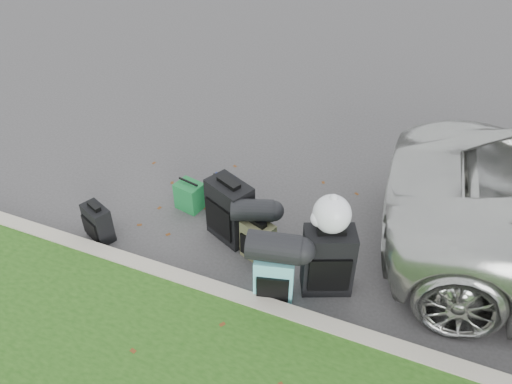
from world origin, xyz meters
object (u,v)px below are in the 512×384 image
at_px(suitcase_large_black_right, 328,261).
at_px(tote_navy, 223,188).
at_px(suitcase_olive, 258,241).
at_px(tote_green, 190,196).
at_px(suitcase_teal, 274,278).
at_px(suitcase_small_black, 98,223).
at_px(suitcase_large_black_left, 230,211).

relative_size(suitcase_large_black_right, tote_navy, 2.57).
height_order(suitcase_olive, tote_green, suitcase_olive).
height_order(suitcase_teal, tote_navy, suitcase_teal).
relative_size(suitcase_olive, suitcase_large_black_right, 0.64).
bearing_deg(suitcase_small_black, tote_navy, 74.45).
distance_m(suitcase_olive, tote_green, 1.27).
xyz_separation_m(suitcase_small_black, suitcase_olive, (1.88, 0.42, 0.02)).
height_order(suitcase_small_black, suitcase_teal, suitcase_teal).
distance_m(suitcase_large_black_left, suitcase_large_black_right, 1.34).
bearing_deg(suitcase_large_black_left, suitcase_large_black_right, 9.22).
distance_m(suitcase_small_black, suitcase_large_black_right, 2.75).
xyz_separation_m(suitcase_small_black, suitcase_large_black_left, (1.43, 0.64, 0.16)).
height_order(tote_green, tote_navy, tote_green).
height_order(suitcase_small_black, suitcase_large_black_left, suitcase_large_black_left).
xyz_separation_m(tote_green, tote_navy, (0.30, 0.36, -0.03)).
bearing_deg(suitcase_large_black_left, suitcase_olive, -1.25).
height_order(suitcase_olive, suitcase_large_black_right, suitcase_large_black_right).
distance_m(suitcase_large_black_right, tote_green, 2.12).
bearing_deg(suitcase_olive, suitcase_large_black_left, 173.80).
relative_size(suitcase_large_black_right, tote_green, 2.14).
relative_size(suitcase_olive, tote_navy, 1.64).
height_order(suitcase_large_black_left, suitcase_olive, suitcase_large_black_left).
height_order(suitcase_large_black_left, tote_green, suitcase_large_black_left).
relative_size(suitcase_small_black, suitcase_large_black_right, 0.58).
xyz_separation_m(suitcase_small_black, suitcase_large_black_right, (2.73, 0.28, 0.16)).
xyz_separation_m(suitcase_olive, suitcase_large_black_right, (0.85, -0.14, 0.14)).
bearing_deg(tote_green, tote_navy, 61.37).
bearing_deg(tote_green, suitcase_large_black_left, -10.65).
bearing_deg(suitcase_large_black_right, suitcase_large_black_left, 141.19).
height_order(suitcase_olive, suitcase_teal, suitcase_teal).
relative_size(suitcase_large_black_left, suitcase_olive, 1.54).
distance_m(suitcase_large_black_right, tote_navy, 2.00).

